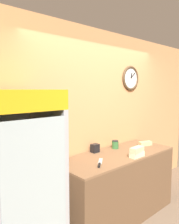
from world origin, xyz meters
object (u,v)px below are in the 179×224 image
(beverage_cooler, at_px, (16,176))
(sandwich_flat_left, at_px, (145,143))
(sandwich_stack_bottom, at_px, (137,154))
(condiment_jar, at_px, (115,144))
(napkin_dispenser, at_px, (95,148))
(sandwich_stack_middle, at_px, (137,150))
(chefs_knife, at_px, (100,164))

(beverage_cooler, relative_size, sandwich_flat_left, 7.80)
(sandwich_stack_bottom, height_order, condiment_jar, condiment_jar)
(sandwich_stack_bottom, height_order, napkin_dispenser, napkin_dispenser)
(condiment_jar, bearing_deg, sandwich_stack_middle, -102.12)
(sandwich_stack_bottom, relative_size, sandwich_stack_middle, 0.97)
(sandwich_flat_left, distance_m, chefs_knife, 1.18)
(beverage_cooler, distance_m, chefs_knife, 1.00)
(sandwich_stack_middle, xyz_separation_m, napkin_dispenser, (-0.27, 0.54, -0.04))
(beverage_cooler, xyz_separation_m, sandwich_flat_left, (2.15, -0.02, -0.04))
(napkin_dispenser, bearing_deg, sandwich_stack_bottom, -63.47)
(napkin_dispenser, bearing_deg, condiment_jar, -9.27)
(chefs_knife, bearing_deg, beverage_cooler, 170.74)
(sandwich_stack_middle, height_order, sandwich_flat_left, sandwich_stack_middle)
(sandwich_flat_left, bearing_deg, sandwich_stack_bottom, -155.90)
(beverage_cooler, distance_m, sandwich_stack_bottom, 1.59)
(sandwich_flat_left, distance_m, condiment_jar, 0.54)
(condiment_jar, xyz_separation_m, napkin_dispenser, (-0.37, 0.06, -0.00))
(sandwich_stack_bottom, bearing_deg, chefs_knife, 167.28)
(sandwich_flat_left, xyz_separation_m, condiment_jar, (-0.49, 0.21, 0.03))
(beverage_cooler, xyz_separation_m, sandwich_stack_middle, (1.56, -0.29, 0.03))
(sandwich_flat_left, bearing_deg, beverage_cooler, 179.36)
(sandwich_flat_left, distance_m, napkin_dispenser, 0.90)
(beverage_cooler, height_order, condiment_jar, beverage_cooler)
(condiment_jar, bearing_deg, chefs_knife, -152.95)
(beverage_cooler, bearing_deg, condiment_jar, 6.41)
(sandwich_flat_left, height_order, chefs_knife, sandwich_flat_left)
(sandwich_flat_left, relative_size, napkin_dispenser, 1.96)
(beverage_cooler, relative_size, sandwich_stack_bottom, 8.07)
(beverage_cooler, relative_size, condiment_jar, 14.47)
(condiment_jar, bearing_deg, napkin_dispenser, 170.73)
(sandwich_stack_bottom, relative_size, condiment_jar, 1.79)
(beverage_cooler, xyz_separation_m, napkin_dispenser, (1.29, 0.25, -0.02))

